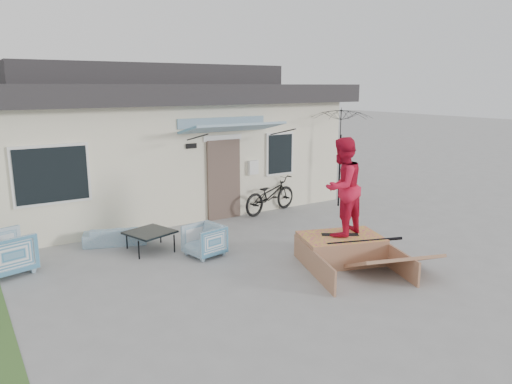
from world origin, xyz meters
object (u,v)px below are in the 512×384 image
loveseat (115,232)px  armchair_right (204,239)px  armchair_left (6,251)px  patio_umbrella (340,147)px  skate_ramp (341,248)px  skateboard (340,234)px  skater (342,186)px  bicycle (270,191)px  coffee_table (150,241)px

loveseat → armchair_right: armchair_right is taller
armchair_left → patio_umbrella: (8.79, 0.53, 1.30)m
patio_umbrella → armchair_right: bearing=-162.3°
skate_ramp → skateboard: bearing=90.0°
skateboard → skater: (0.00, 0.00, 1.00)m
armchair_right → skate_ramp: (2.17, -1.77, -0.10)m
loveseat → bicycle: (4.46, 0.40, 0.35)m
armchair_right → patio_umbrella: (5.24, 1.68, 1.39)m
armchair_left → patio_umbrella: 8.90m
coffee_table → skateboard: 4.02m
armchair_right → bicycle: (3.12, 2.16, 0.26)m
coffee_table → bicycle: size_ratio=0.45×
bicycle → skate_ramp: size_ratio=0.92×
bicycle → skateboard: size_ratio=2.61×
loveseat → skate_ramp: size_ratio=0.65×
armchair_left → skater: size_ratio=0.45×
coffee_table → bicycle: bicycle is taller
armchair_left → skater: (5.74, -2.86, 1.10)m
patio_umbrella → skate_ramp: bearing=-131.7°
coffee_table → bicycle: (3.96, 1.25, 0.40)m
loveseat → bicycle: size_ratio=0.71×
armchair_right → coffee_table: armchair_right is taller
patio_umbrella → skate_ramp: 4.84m
skateboard → skater: size_ratio=0.38×
skate_ramp → skateboard: 0.29m
patio_umbrella → skateboard: patio_umbrella is taller
skateboard → armchair_right: bearing=174.9°
coffee_table → skater: bearing=-41.0°
loveseat → armchair_left: size_ratio=1.54×
armchair_right → bicycle: 3.80m
armchair_left → armchair_right: (3.55, -1.15, -0.08)m
armchair_right → loveseat: bearing=-153.5°
loveseat → coffee_table: size_ratio=1.57×
armchair_right → skater: bearing=41.0°
skateboard → skate_ramp: bearing=-75.5°
patio_umbrella → skater: bearing=-132.0°
armchair_right → coffee_table: bearing=-148.4°
bicycle → skateboard: bicycle is taller
coffee_table → skate_ramp: (3.00, -2.68, 0.05)m
armchair_left → bicycle: bicycle is taller
armchair_left → coffee_table: (2.72, -0.24, -0.23)m
skateboard → loveseat: bearing=168.5°
coffee_table → patio_umbrella: bearing=7.2°
bicycle → skater: 4.09m
armchair_left → armchair_right: bearing=-122.3°
armchair_right → armchair_left: bearing=-118.8°
loveseat → patio_umbrella: size_ratio=0.62×
loveseat → skateboard: bearing=154.6°
skateboard → skater: skater is taller
skate_ramp → loveseat: bearing=153.5°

